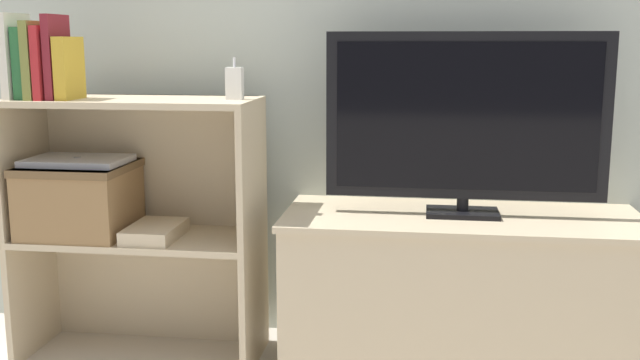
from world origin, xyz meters
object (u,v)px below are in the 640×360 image
object	(u,v)px
baby_monitor	(235,83)
magazine_stack	(155,231)
tv_stand	(459,292)
laptop	(78,161)
book_mustard	(69,68)
book_olive	(38,60)
storage_basket_left	(80,196)
book_ivory	(16,56)
book_crimson	(48,63)
book_maroon	(57,57)
tv	(466,119)
book_forest	(27,63)

from	to	relation	value
baby_monitor	magazine_stack	world-z (taller)	baby_monitor
tv_stand	laptop	world-z (taller)	laptop
tv_stand	book_mustard	size ratio (longest dim) A/B	5.83
book_olive	storage_basket_left	bearing A→B (deg)	29.23
book_ivory	storage_basket_left	distance (m)	0.47
book_ivory	book_olive	size ratio (longest dim) A/B	1.10
book_crimson	book_olive	bearing A→B (deg)	180.00
tv_stand	magazine_stack	world-z (taller)	tv_stand
baby_monitor	magazine_stack	size ratio (longest dim) A/B	0.54
book_ivory	baby_monitor	bearing A→B (deg)	5.38
book_maroon	book_mustard	distance (m)	0.05
book_mustard	magazine_stack	world-z (taller)	book_mustard
tv	storage_basket_left	world-z (taller)	tv
book_ivory	baby_monitor	size ratio (longest dim) A/B	2.03
tv	magazine_stack	world-z (taller)	tv
tv	book_mustard	distance (m)	1.21
tv_stand	book_mustard	bearing A→B (deg)	-174.39
storage_basket_left	laptop	xyz separation A→B (m)	(0.00, -0.00, 0.11)
laptop	storage_basket_left	bearing A→B (deg)	172.87
storage_basket_left	book_olive	bearing A→B (deg)	-150.77
baby_monitor	book_mustard	bearing A→B (deg)	-172.80
book_maroon	tv_stand	bearing A→B (deg)	5.45
laptop	book_mustard	bearing A→B (deg)	-73.49
book_crimson	magazine_stack	size ratio (longest dim) A/B	0.94
book_maroon	magazine_stack	distance (m)	0.61
book_mustard	magazine_stack	xyz separation A→B (m)	(0.24, 0.02, -0.51)
tv	magazine_stack	distance (m)	1.02
tv_stand	tv	size ratio (longest dim) A/B	1.31
tv_stand	book_ivory	world-z (taller)	book_ivory
book_crimson	magazine_stack	world-z (taller)	book_crimson
tv	book_olive	bearing A→B (deg)	-174.89
book_ivory	tv	bearing A→B (deg)	4.85
baby_monitor	laptop	bearing A→B (deg)	-178.32
book_olive	book_crimson	size ratio (longest dim) A/B	1.07
tv	book_ivory	distance (m)	1.38
book_mustard	baby_monitor	distance (m)	0.50
book_crimson	baby_monitor	distance (m)	0.57
baby_monitor	book_ivory	bearing A→B (deg)	-174.62
book_olive	laptop	size ratio (longest dim) A/B	0.77
storage_basket_left	baby_monitor	bearing A→B (deg)	1.68
tv	laptop	world-z (taller)	tv
book_ivory	book_forest	bearing A→B (deg)	0.00
book_ivory	book_maroon	distance (m)	0.13
tv_stand	book_olive	bearing A→B (deg)	-174.82
tv	book_maroon	size ratio (longest dim) A/B	3.30
tv_stand	baby_monitor	bearing A→B (deg)	-175.53
book_forest	book_olive	xyz separation A→B (m)	(0.04, 0.00, 0.01)
book_olive	book_mustard	distance (m)	0.10
book_olive	book_crimson	xyz separation A→B (m)	(0.03, 0.00, -0.01)
tv	baby_monitor	distance (m)	0.71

